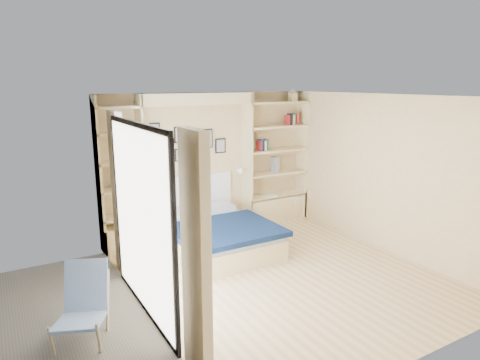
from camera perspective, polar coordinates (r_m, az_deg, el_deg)
ground at (r=6.27m, az=5.39°, el=-12.40°), size 4.50×4.50×0.00m
room_shell at (r=6.96m, az=-4.32°, el=-0.37°), size 4.50×4.50×4.50m
bed at (r=6.97m, az=-3.27°, el=-7.32°), size 1.61×1.97×1.07m
photo_gallery at (r=7.47m, az=-7.21°, el=4.59°), size 1.48×0.02×0.82m
reading_lamps at (r=7.42m, az=-5.35°, el=0.62°), size 1.92×0.12×0.15m
shelf_decor at (r=8.05m, az=3.47°, el=5.85°), size 3.56×0.23×2.03m
deck_chair at (r=5.00m, az=-20.21°, el=-15.26°), size 0.75×0.91×0.80m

